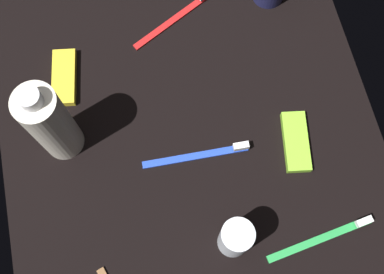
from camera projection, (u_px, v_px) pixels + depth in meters
ground_plane at (192, 143)px, 83.03cm from camera, size 84.00×64.00×1.20cm
bodywash_bottle at (50, 123)px, 73.72cm from camera, size 6.51×6.51×20.09cm
deodorant_stick at (235, 238)px, 72.33cm from camera, size 4.88×4.88×10.47cm
toothbrush_red at (178, 16)px, 89.42cm from camera, size 9.30×16.56×2.10cm
toothbrush_blue at (203, 154)px, 81.18cm from camera, size 1.95×18.03×2.10cm
toothbrush_green at (326, 237)px, 76.96cm from camera, size 3.72×17.99×2.10cm
snack_bar_yellow at (64, 77)px, 85.39cm from camera, size 10.91×5.62×1.50cm
snack_bar_lime at (296, 142)px, 81.71cm from camera, size 10.93×5.70×1.50cm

